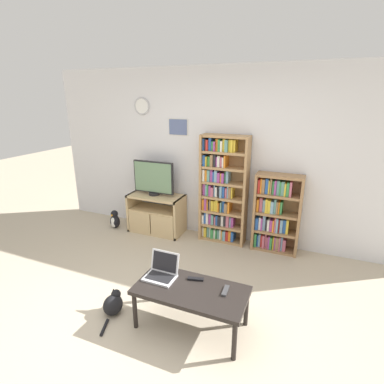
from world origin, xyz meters
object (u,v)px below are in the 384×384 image
object	(u,v)px
bookshelf_tall	(221,191)
bookshelf_short	(275,214)
penguin_figurine	(115,220)
coffee_table	(191,293)
cat	(113,304)
tv_stand	(156,214)
remote_near_laptop	(196,279)
remote_far_from_laptop	(225,291)
television	(154,178)
laptop	(162,271)

from	to	relation	value
bookshelf_tall	bookshelf_short	size ratio (longest dim) A/B	1.44
penguin_figurine	coffee_table	bearing A→B (deg)	-37.61
bookshelf_short	cat	distance (m)	2.48
tv_stand	remote_near_laptop	world-z (taller)	tv_stand
remote_near_laptop	remote_far_from_laptop	size ratio (longest dim) A/B	1.02
television	cat	distance (m)	2.19
tv_stand	cat	world-z (taller)	tv_stand
tv_stand	television	size ratio (longest dim) A/B	1.30
laptop	penguin_figurine	world-z (taller)	laptop
remote_far_from_laptop	cat	size ratio (longest dim) A/B	0.38
tv_stand	penguin_figurine	size ratio (longest dim) A/B	2.84
coffee_table	remote_near_laptop	xyz separation A→B (m)	(-0.01, 0.15, 0.06)
coffee_table	laptop	world-z (taller)	laptop
bookshelf_short	laptop	distance (m)	2.02
television	remote_near_laptop	bearing A→B (deg)	-49.74
laptop	remote_far_from_laptop	xyz separation A→B (m)	(0.67, 0.01, -0.05)
bookshelf_tall	remote_near_laptop	world-z (taller)	bookshelf_tall
laptop	remote_near_laptop	bearing A→B (deg)	12.45
cat	penguin_figurine	bearing A→B (deg)	127.65
tv_stand	laptop	world-z (taller)	laptop
television	penguin_figurine	world-z (taller)	television
bookshelf_tall	coffee_table	xyz separation A→B (m)	(0.31, -1.91, -0.42)
bookshelf_tall	bookshelf_short	distance (m)	0.85
television	bookshelf_short	bearing A→B (deg)	3.05
laptop	remote_far_from_laptop	distance (m)	0.67
remote_near_laptop	penguin_figurine	xyz separation A→B (m)	(-2.09, 1.47, -0.30)
cat	penguin_figurine	size ratio (longest dim) A/B	1.36
bookshelf_tall	remote_near_laptop	bearing A→B (deg)	-80.50
bookshelf_tall	cat	world-z (taller)	bookshelf_tall
bookshelf_tall	laptop	distance (m)	1.86
bookshelf_tall	remote_far_from_laptop	xyz separation A→B (m)	(0.62, -1.83, -0.36)
bookshelf_short	cat	xyz separation A→B (m)	(-1.32, -2.05, -0.45)
television	tv_stand	bearing A→B (deg)	-32.85
bookshelf_tall	remote_near_laptop	size ratio (longest dim) A/B	9.93
remote_far_from_laptop	tv_stand	bearing A→B (deg)	131.56
remote_far_from_laptop	bookshelf_short	bearing A→B (deg)	80.81
bookshelf_short	coffee_table	xyz separation A→B (m)	(-0.50, -1.91, -0.17)
remote_far_from_laptop	cat	distance (m)	1.20
tv_stand	bookshelf_tall	bearing A→B (deg)	7.01
coffee_table	penguin_figurine	bearing A→B (deg)	142.39
bookshelf_tall	cat	xyz separation A→B (m)	(-0.51, -2.06, -0.69)
television	cat	bearing A→B (deg)	-72.94
remote_far_from_laptop	penguin_figurine	xyz separation A→B (m)	(-2.42, 1.54, -0.30)
television	bookshelf_short	size ratio (longest dim) A/B	0.60
bookshelf_short	coffee_table	size ratio (longest dim) A/B	1.07
television	cat	world-z (taller)	television
television	bookshelf_tall	distance (m)	1.12
tv_stand	bookshelf_tall	distance (m)	1.18
bookshelf_short	cat	world-z (taller)	bookshelf_short
tv_stand	television	distance (m)	0.60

